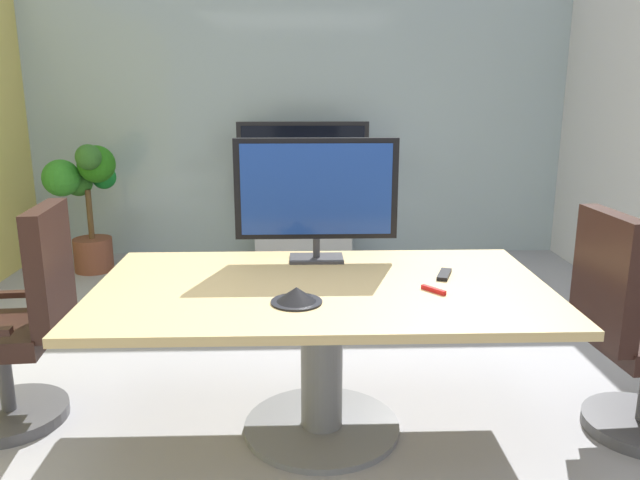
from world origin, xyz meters
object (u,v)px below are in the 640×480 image
remote_control (444,274)px  tv_monitor (316,192)px  wall_display_unit (303,215)px  conference_table (322,321)px  conference_phone (296,296)px  office_chair_left (20,335)px  potted_plant (86,194)px  office_chair_right (634,344)px

remote_control → tv_monitor: bearing=173.4°
wall_display_unit → remote_control: 2.98m
conference_table → remote_control: size_ratio=12.25×
conference_phone → remote_control: 0.79m
wall_display_unit → office_chair_left: bearing=-116.1°
wall_display_unit → potted_plant: wall_display_unit is taller
potted_plant → wall_display_unit: bearing=8.7°
office_chair_left → potted_plant: bearing=-173.5°
conference_table → potted_plant: potted_plant is taller
wall_display_unit → potted_plant: 1.95m
conference_table → office_chair_right: size_ratio=1.91×
office_chair_left → conference_table: bearing=79.8°
office_chair_left → wall_display_unit: size_ratio=0.83×
conference_table → tv_monitor: 0.68m
office_chair_right → conference_table: bearing=83.8°
tv_monitor → remote_control: size_ratio=4.94×
conference_table → potted_plant: (-1.97, 2.71, 0.14)m
conference_phone → potted_plant: bearing=122.2°
conference_phone → office_chair_right: bearing=6.3°
conference_table → tv_monitor: bearing=91.8°
conference_table → wall_display_unit: bearing=91.3°
office_chair_left → conference_phone: office_chair_left is taller
conference_table → office_chair_right: bearing=-2.6°
conference_table → remote_control: 0.63m
office_chair_left → office_chair_right: size_ratio=1.00×
potted_plant → remote_control: potted_plant is taller
office_chair_left → potted_plant: potted_plant is taller
office_chair_left → conference_phone: 1.44m
remote_control → office_chair_left: bearing=-160.3°
office_chair_left → tv_monitor: bearing=96.3°
office_chair_left → wall_display_unit: bearing=149.3°
tv_monitor → wall_display_unit: tv_monitor is taller
tv_monitor → potted_plant: 3.04m
office_chair_right → conference_phone: (-1.58, -0.17, 0.32)m
office_chair_left → tv_monitor: (1.45, 0.28, 0.65)m
wall_display_unit → remote_control: wall_display_unit is taller
office_chair_left → potted_plant: size_ratio=0.94×
office_chair_left → office_chair_right: 2.94m
tv_monitor → potted_plant: size_ratio=0.73×
office_chair_right → potted_plant: (-3.44, 2.78, 0.25)m
office_chair_left → conference_phone: (1.35, -0.39, 0.32)m
tv_monitor → office_chair_right: bearing=-18.3°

